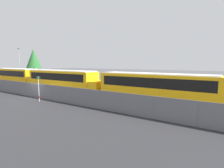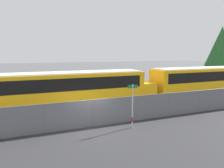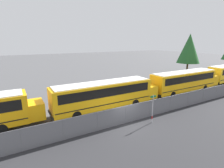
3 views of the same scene
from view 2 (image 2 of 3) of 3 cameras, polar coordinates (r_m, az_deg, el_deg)
ground_plane at (r=14.91m, az=-5.03°, el=-10.98°), size 200.00×200.00×0.00m
fence at (r=14.63m, az=-5.07°, el=-7.52°), size 110.81×0.07×1.83m
school_bus_3 at (r=18.40m, az=-9.08°, el=-1.04°), size 13.58×2.58×3.33m
school_bus_4 at (r=25.77m, az=23.06°, el=1.01°), size 13.58×2.58×3.33m
street_sign at (r=14.29m, az=5.35°, el=-5.44°), size 0.70×0.09×2.88m
tree_3 at (r=44.87m, az=26.65°, el=8.77°), size 5.52×5.52×9.64m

